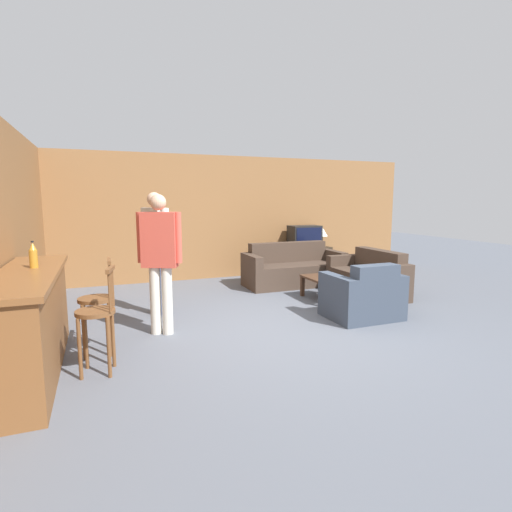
{
  "coord_description": "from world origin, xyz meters",
  "views": [
    {
      "loc": [
        -2.25,
        -4.55,
        1.69
      ],
      "look_at": [
        -0.11,
        0.92,
        0.85
      ],
      "focal_mm": 28.0,
      "sensor_mm": 36.0,
      "label": 1
    }
  ],
  "objects_px": {
    "bar_chair_mid": "(97,306)",
    "table_lamp": "(322,233)",
    "couch_far": "(293,270)",
    "tv_unit": "(304,261)",
    "tv": "(304,236)",
    "bottle": "(33,256)",
    "book_on_table": "(333,279)",
    "person_by_window": "(156,246)",
    "person_by_counter": "(160,256)",
    "armchair_near": "(363,297)",
    "loveseat_right": "(368,278)",
    "bar_chair_near": "(97,319)",
    "coffee_table": "(325,282)"
  },
  "relations": [
    {
      "from": "tv_unit",
      "to": "book_on_table",
      "type": "bearing_deg",
      "value": -107.55
    },
    {
      "from": "loveseat_right",
      "to": "tv",
      "type": "height_order",
      "value": "tv"
    },
    {
      "from": "bottle",
      "to": "tv",
      "type": "bearing_deg",
      "value": 35.0
    },
    {
      "from": "bar_chair_mid",
      "to": "person_by_window",
      "type": "bearing_deg",
      "value": 58.49
    },
    {
      "from": "armchair_near",
      "to": "person_by_counter",
      "type": "relative_size",
      "value": 0.56
    },
    {
      "from": "bar_chair_mid",
      "to": "tv",
      "type": "xyz_separation_m",
      "value": [
        4.34,
        3.36,
        0.32
      ]
    },
    {
      "from": "bar_chair_near",
      "to": "bottle",
      "type": "bearing_deg",
      "value": 140.73
    },
    {
      "from": "armchair_near",
      "to": "tv_unit",
      "type": "bearing_deg",
      "value": 76.0
    },
    {
      "from": "couch_far",
      "to": "table_lamp",
      "type": "distance_m",
      "value": 1.65
    },
    {
      "from": "tv_unit",
      "to": "book_on_table",
      "type": "distance_m",
      "value": 2.54
    },
    {
      "from": "tv",
      "to": "armchair_near",
      "type": "bearing_deg",
      "value": -104.01
    },
    {
      "from": "person_by_window",
      "to": "person_by_counter",
      "type": "bearing_deg",
      "value": -94.33
    },
    {
      "from": "bar_chair_mid",
      "to": "table_lamp",
      "type": "height_order",
      "value": "table_lamp"
    },
    {
      "from": "tv",
      "to": "person_by_window",
      "type": "bearing_deg",
      "value": -149.86
    },
    {
      "from": "coffee_table",
      "to": "bar_chair_near",
      "type": "bearing_deg",
      "value": -154.74
    },
    {
      "from": "person_by_counter",
      "to": "person_by_window",
      "type": "bearing_deg",
      "value": 85.67
    },
    {
      "from": "bar_chair_near",
      "to": "bar_chair_mid",
      "type": "xyz_separation_m",
      "value": [
        0.0,
        0.53,
        0.0
      ]
    },
    {
      "from": "bottle",
      "to": "book_on_table",
      "type": "distance_m",
      "value": 4.32
    },
    {
      "from": "tv_unit",
      "to": "bottle",
      "type": "distance_m",
      "value": 6.04
    },
    {
      "from": "table_lamp",
      "to": "coffee_table",
      "type": "bearing_deg",
      "value": -119.34
    },
    {
      "from": "bottle",
      "to": "table_lamp",
      "type": "relative_size",
      "value": 0.63
    },
    {
      "from": "tv",
      "to": "table_lamp",
      "type": "height_order",
      "value": "tv"
    },
    {
      "from": "coffee_table",
      "to": "tv_unit",
      "type": "relative_size",
      "value": 0.71
    },
    {
      "from": "bar_chair_near",
      "to": "couch_far",
      "type": "xyz_separation_m",
      "value": [
        3.59,
        2.96,
        -0.24
      ]
    },
    {
      "from": "bottle",
      "to": "couch_far",
      "type": "bearing_deg",
      "value": 31.02
    },
    {
      "from": "couch_far",
      "to": "tv_unit",
      "type": "xyz_separation_m",
      "value": [
        0.75,
        0.94,
        0.0
      ]
    },
    {
      "from": "armchair_near",
      "to": "coffee_table",
      "type": "height_order",
      "value": "armchair_near"
    },
    {
      "from": "person_by_counter",
      "to": "armchair_near",
      "type": "bearing_deg",
      "value": -7.61
    },
    {
      "from": "tv_unit",
      "to": "bar_chair_near",
      "type": "bearing_deg",
      "value": -138.05
    },
    {
      "from": "bottle",
      "to": "book_on_table",
      "type": "height_order",
      "value": "bottle"
    },
    {
      "from": "tv",
      "to": "book_on_table",
      "type": "bearing_deg",
      "value": -107.58
    },
    {
      "from": "coffee_table",
      "to": "tv_unit",
      "type": "distance_m",
      "value": 2.36
    },
    {
      "from": "coffee_table",
      "to": "bottle",
      "type": "bearing_deg",
      "value": -163.58
    },
    {
      "from": "table_lamp",
      "to": "person_by_window",
      "type": "distance_m",
      "value": 4.49
    },
    {
      "from": "loveseat_right",
      "to": "book_on_table",
      "type": "height_order",
      "value": "loveseat_right"
    },
    {
      "from": "bar_chair_near",
      "to": "loveseat_right",
      "type": "height_order",
      "value": "bar_chair_near"
    },
    {
      "from": "couch_far",
      "to": "tv_unit",
      "type": "distance_m",
      "value": 1.2
    },
    {
      "from": "tv",
      "to": "person_by_counter",
      "type": "relative_size",
      "value": 0.39
    },
    {
      "from": "book_on_table",
      "to": "tv_unit",
      "type": "bearing_deg",
      "value": 72.45
    },
    {
      "from": "loveseat_right",
      "to": "book_on_table",
      "type": "relative_size",
      "value": 7.57
    },
    {
      "from": "bar_chair_near",
      "to": "person_by_counter",
      "type": "distance_m",
      "value": 1.28
    },
    {
      "from": "loveseat_right",
      "to": "table_lamp",
      "type": "height_order",
      "value": "table_lamp"
    },
    {
      "from": "coffee_table",
      "to": "loveseat_right",
      "type": "bearing_deg",
      "value": 2.31
    },
    {
      "from": "bar_chair_near",
      "to": "coffee_table",
      "type": "height_order",
      "value": "bar_chair_near"
    },
    {
      "from": "bar_chair_mid",
      "to": "table_lamp",
      "type": "bearing_deg",
      "value": 35.06
    },
    {
      "from": "coffee_table",
      "to": "person_by_window",
      "type": "height_order",
      "value": "person_by_window"
    },
    {
      "from": "tv_unit",
      "to": "tv",
      "type": "distance_m",
      "value": 0.55
    },
    {
      "from": "tv",
      "to": "person_by_window",
      "type": "height_order",
      "value": "person_by_window"
    },
    {
      "from": "armchair_near",
      "to": "loveseat_right",
      "type": "distance_m",
      "value": 1.47
    },
    {
      "from": "loveseat_right",
      "to": "tv_unit",
      "type": "distance_m",
      "value": 2.19
    }
  ]
}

